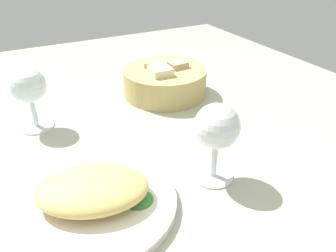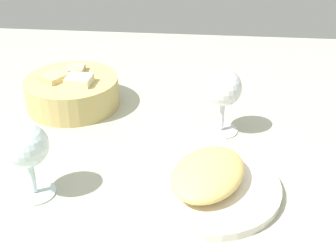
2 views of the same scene
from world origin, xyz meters
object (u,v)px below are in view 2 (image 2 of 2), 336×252
at_px(plate, 207,187).
at_px(bread_basket, 72,91).
at_px(wine_glass_far, 27,150).
at_px(wine_glass_near, 223,91).

height_order(plate, bread_basket, bread_basket).
relative_size(plate, bread_basket, 1.20).
bearing_deg(wine_glass_far, wine_glass_near, -52.97).
distance_m(bread_basket, wine_glass_near, 0.33).
distance_m(bread_basket, wine_glass_far, 0.31).
distance_m(plate, bread_basket, 0.40).
bearing_deg(plate, bread_basket, 47.94).
distance_m(wine_glass_near, wine_glass_far, 0.37).
bearing_deg(wine_glass_near, wine_glass_far, 127.03).
xyz_separation_m(bread_basket, wine_glass_near, (-0.08, -0.32, 0.05)).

